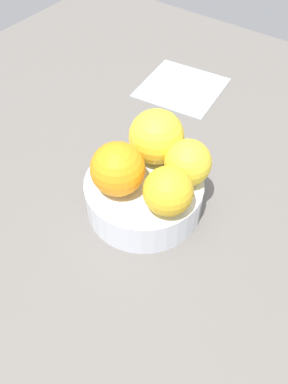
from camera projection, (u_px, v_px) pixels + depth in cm
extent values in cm
cube|color=#66605B|center=(144.00, 211.00, 57.08)|extent=(110.00, 110.00, 2.00)
cylinder|color=silver|center=(144.00, 204.00, 56.04)|extent=(9.72, 9.72, 0.80)
cylinder|color=silver|center=(144.00, 194.00, 54.48)|extent=(15.67, 15.67, 4.96)
sphere|color=yellow|center=(156.00, 137.00, 52.97)|extent=(7.33, 7.33, 7.33)
sphere|color=orange|center=(118.00, 169.00, 49.37)|extent=(6.82, 6.82, 6.82)
sphere|color=yellow|center=(188.00, 163.00, 50.68)|extent=(6.02, 6.02, 6.02)
sphere|color=yellow|center=(168.00, 191.00, 47.49)|extent=(6.04, 6.04, 6.04)
cube|color=silver|center=(182.00, 87.00, 75.16)|extent=(15.55, 15.55, 0.30)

